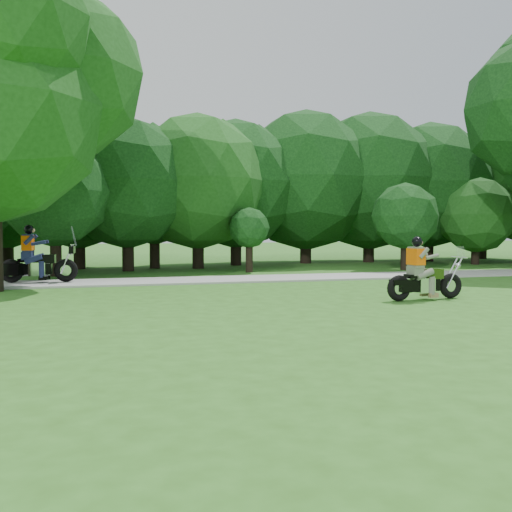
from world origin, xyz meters
name	(u,v)px	position (x,y,z in m)	size (l,w,h in m)	color
ground	(469,311)	(0.00, 0.00, 0.00)	(100.00, 100.00, 0.00)	#2E5E1A
walkway	(326,277)	(0.00, 8.00, 0.03)	(60.00, 2.20, 0.06)	gray
tree_line	(273,185)	(0.06, 14.70, 3.68)	(40.61, 11.92, 7.66)	black
chopper_motorcycle	(422,277)	(-0.03, 1.82, 0.57)	(2.17, 0.65, 1.55)	black
touring_motorcycle	(34,262)	(-9.57, 8.27, 0.71)	(2.34, 0.81, 1.78)	black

